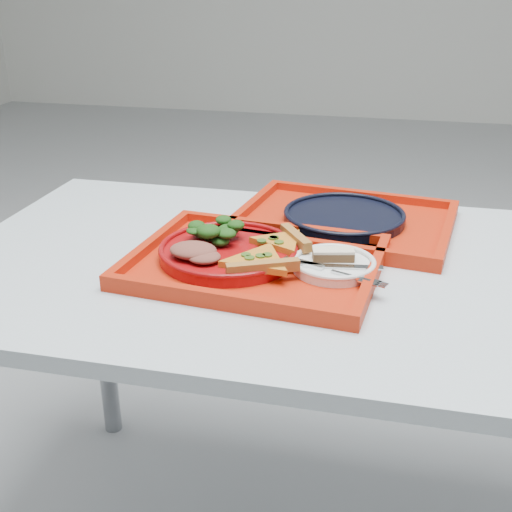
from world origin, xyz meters
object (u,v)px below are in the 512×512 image
object	(u,v)px
tray_main	(256,265)
tray_far	(344,224)
navy_plate	(344,218)
dinner_plate	(228,253)
dessert_bar	(333,254)

from	to	relation	value
tray_main	tray_far	world-z (taller)	same
tray_far	navy_plate	bearing A→B (deg)	0.00
tray_main	navy_plate	world-z (taller)	navy_plate
dinner_plate	navy_plate	distance (m)	0.31
dinner_plate	navy_plate	world-z (taller)	dinner_plate
navy_plate	dinner_plate	bearing A→B (deg)	-128.62
tray_main	navy_plate	distance (m)	0.29
tray_far	dinner_plate	bearing A→B (deg)	-120.70
tray_main	navy_plate	xyz separation A→B (m)	(0.14, 0.25, 0.01)
dinner_plate	dessert_bar	bearing A→B (deg)	0.96
dinner_plate	tray_far	bearing A→B (deg)	51.38
dinner_plate	navy_plate	bearing A→B (deg)	51.38
tray_far	dinner_plate	size ratio (longest dim) A/B	1.73
tray_far	navy_plate	world-z (taller)	navy_plate
tray_far	navy_plate	xyz separation A→B (m)	(0.00, 0.00, 0.01)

